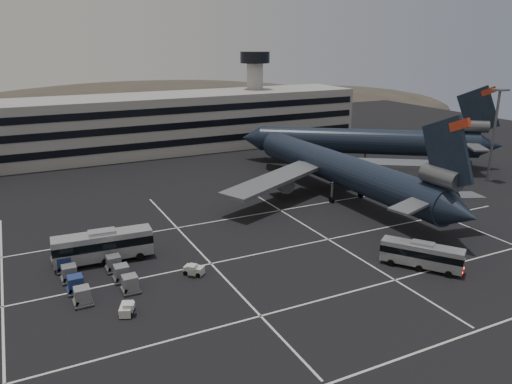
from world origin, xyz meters
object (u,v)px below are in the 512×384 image
tug_a (126,309)px  trijet_main (343,169)px  bus_near (422,254)px  uld_cluster (92,268)px  bus_far (103,245)px

tug_a → trijet_main: bearing=50.0°
tug_a → bus_near: bearing=13.8°
bus_near → uld_cluster: size_ratio=0.60×
trijet_main → tug_a: size_ratio=22.50×
trijet_main → bus_near: (-8.13, -28.08, -3.33)m
bus_near → tug_a: 35.88m
bus_near → tug_a: bearing=135.6°
trijet_main → bus_near: trijet_main is taller
bus_near → tug_a: bus_near is taller
bus_far → uld_cluster: bus_far is taller
bus_far → uld_cluster: size_ratio=0.80×
trijet_main → bus_near: bearing=-107.2°
bus_near → uld_cluster: (-37.13, 16.24, -0.96)m
trijet_main → bus_far: size_ratio=4.62×
trijet_main → uld_cluster: size_ratio=3.69×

